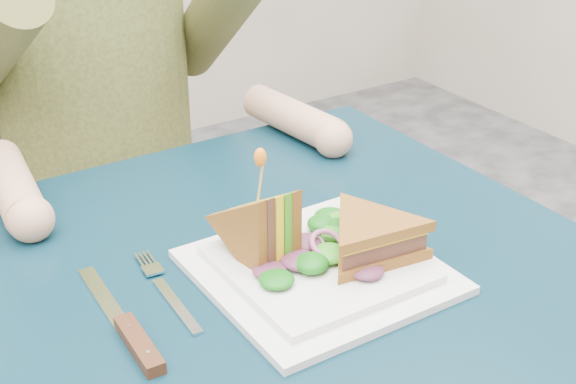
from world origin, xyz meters
TOP-DOWN VIEW (x-y plane):
  - table at (0.00, 0.00)m, footprint 0.75×0.75m
  - chair at (0.00, 0.71)m, footprint 0.42×0.40m
  - diner at (-0.00, 0.60)m, footprint 0.54×0.59m
  - plate at (0.02, -0.04)m, footprint 0.26×0.26m
  - sandwich_flat at (0.08, -0.07)m, footprint 0.16×0.16m
  - sandwich_upright at (-0.03, 0.00)m, footprint 0.08×0.13m
  - fork at (-0.14, 0.01)m, footprint 0.03×0.18m
  - knife at (-0.21, -0.04)m, footprint 0.03×0.22m
  - toothpick at (-0.03, 0.00)m, footprint 0.01×0.01m
  - toothpick_frill at (-0.03, 0.00)m, footprint 0.01×0.01m
  - lettuce_spill at (0.03, -0.03)m, footprint 0.15×0.13m
  - onion_ring at (0.04, -0.04)m, footprint 0.04×0.04m

SIDE VIEW (x-z plane):
  - chair at x=0.00m, z-range 0.08..1.01m
  - table at x=0.00m, z-range 0.29..1.02m
  - fork at x=-0.14m, z-range 0.73..0.74m
  - knife at x=-0.21m, z-range 0.73..0.74m
  - plate at x=0.02m, z-range 0.73..0.75m
  - lettuce_spill at x=0.03m, z-range 0.75..0.77m
  - onion_ring at x=0.04m, z-range 0.75..0.78m
  - sandwich_flat at x=0.08m, z-range 0.75..0.80m
  - sandwich_upright at x=-0.03m, z-range 0.72..0.85m
  - toothpick at x=-0.03m, z-range 0.82..0.88m
  - toothpick_frill at x=-0.03m, z-range 0.87..0.89m
  - diner at x=0.00m, z-range 0.54..1.29m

